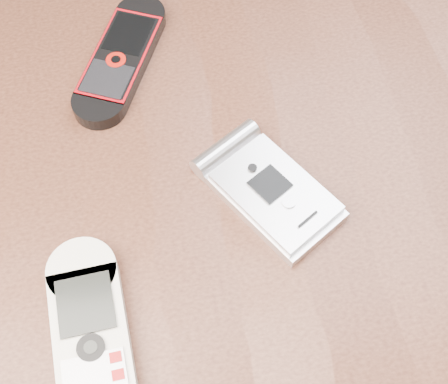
{
  "coord_description": "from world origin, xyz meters",
  "views": [
    {
      "loc": [
        -0.04,
        -0.23,
        1.17
      ],
      "look_at": [
        0.01,
        0.0,
        0.76
      ],
      "focal_mm": 50.0,
      "sensor_mm": 36.0,
      "label": 1
    }
  ],
  "objects_px": {
    "nokia_white": "(92,343)",
    "nokia_black_red": "(121,58)",
    "table": "(219,254)",
    "motorola_razr": "(272,192)"
  },
  "relations": [
    {
      "from": "nokia_white",
      "to": "nokia_black_red",
      "type": "distance_m",
      "value": 0.25
    },
    {
      "from": "nokia_black_red",
      "to": "motorola_razr",
      "type": "xyz_separation_m",
      "value": [
        0.1,
        -0.16,
        0.0
      ]
    },
    {
      "from": "nokia_white",
      "to": "nokia_black_red",
      "type": "height_order",
      "value": "nokia_white"
    },
    {
      "from": "motorola_razr",
      "to": "table",
      "type": "bearing_deg",
      "value": 140.22
    },
    {
      "from": "table",
      "to": "nokia_black_red",
      "type": "relative_size",
      "value": 8.03
    },
    {
      "from": "table",
      "to": "nokia_black_red",
      "type": "xyz_separation_m",
      "value": [
        -0.06,
        0.15,
        0.11
      ]
    },
    {
      "from": "table",
      "to": "nokia_white",
      "type": "relative_size",
      "value": 7.75
    },
    {
      "from": "table",
      "to": "nokia_black_red",
      "type": "distance_m",
      "value": 0.2
    },
    {
      "from": "nokia_white",
      "to": "motorola_razr",
      "type": "distance_m",
      "value": 0.17
    },
    {
      "from": "nokia_white",
      "to": "motorola_razr",
      "type": "xyz_separation_m",
      "value": [
        0.15,
        0.09,
        0.0
      ]
    }
  ]
}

